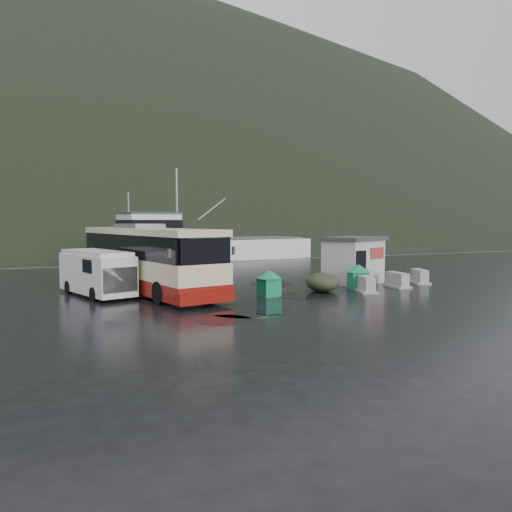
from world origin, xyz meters
name	(u,v)px	position (x,y,z in m)	size (l,w,h in m)	color
ground	(243,295)	(0.00, 0.00, 0.00)	(160.00, 160.00, 0.00)	black
harbor_water	(73,236)	(0.00, 110.00, 0.00)	(300.00, 180.00, 0.02)	black
quay_edge	(154,264)	(0.00, 20.00, 0.00)	(160.00, 0.60, 1.50)	#999993
headland	(72,228)	(10.00, 250.00, 0.00)	(780.00, 540.00, 570.00)	black
coach_bus	(148,292)	(-4.18, 3.07, 0.00)	(3.16, 12.71, 3.60)	beige
white_van	(97,296)	(-6.80, 2.61, 0.00)	(1.89, 5.46, 2.28)	silver
waste_bin_left	(269,296)	(0.93, -1.04, 0.00)	(0.94, 0.94, 1.31)	#167D50
waste_bin_right	(358,289)	(6.47, -0.76, 0.00)	(0.98, 0.98, 1.37)	#167D50
dome_tent	(322,291)	(4.24, -0.71, 0.00)	(1.78, 2.49, 0.98)	#2C341F
ticket_kiosk	(353,283)	(7.81, 1.60, 0.00)	(3.56, 2.70, 2.78)	#B7B7B3
jersey_barrier_a	(397,287)	(8.98, -0.98, 0.00)	(0.84, 1.67, 0.84)	#999993
jersey_barrier_b	(419,283)	(11.39, -0.11, 0.00)	(0.84, 1.68, 0.84)	#999993
jersey_barrier_c	(366,292)	(6.16, -1.87, 0.00)	(0.83, 1.66, 0.83)	#999993
fishing_trawler	(204,257)	(6.66, 26.37, 0.00)	(25.89, 5.68, 10.35)	silver
puddles	(266,301)	(0.12, -2.39, 0.01)	(8.59, 11.30, 0.01)	black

